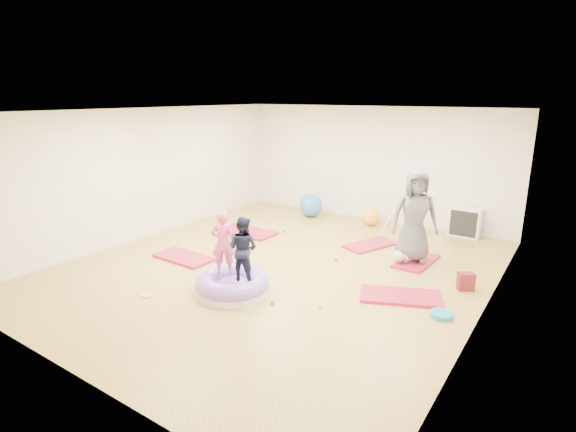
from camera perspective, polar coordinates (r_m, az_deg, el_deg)
The scene contains 19 objects.
room at distance 7.93m, azimuth -1.21°, elevation 3.02°, with size 7.01×8.01×2.81m.
gym_mat_front_left at distance 8.94m, azimuth -13.10°, elevation -5.14°, with size 1.19×0.60×0.05m, color #B7223C.
gym_mat_mid_left at distance 10.33m, azimuth -5.22°, elevation -1.99°, with size 1.34×0.67×0.06m, color #B7223C.
gym_mat_center_back at distance 9.57m, azimuth 10.36°, elevation -3.62°, with size 1.12×0.56×0.05m, color #B7223C.
gym_mat_right at distance 7.33m, azimuth 14.08°, elevation -9.85°, with size 1.23×0.62×0.05m, color #B7223C.
gym_mat_rear_right at distance 8.87m, azimuth 15.98°, elevation -5.52°, with size 1.12×0.56×0.05m, color #B7223C.
inflatable_cushion at distance 7.28m, azimuth -7.06°, elevation -8.66°, with size 1.18×1.18×0.37m.
child_pink at distance 7.14m, azimuth -8.26°, elevation -3.01°, with size 0.38×0.25×1.04m, color #ED4F80.
child_navy at distance 6.88m, azimuth -5.75°, elevation -3.75°, with size 0.49×0.38×1.01m, color black.
adult_caregiver at distance 8.57m, azimuth 15.79°, elevation 0.01°, with size 0.84×0.55×1.73m, color #4D4D54.
infant at distance 8.66m, azimuth 14.30°, elevation -4.94°, with size 0.38×0.38×0.22m.
ball_pit_balls at distance 8.55m, azimuth -2.98°, elevation -5.66°, with size 3.16×3.19×0.06m.
exercise_ball_blue at distance 11.60m, azimuth 2.95°, elevation 1.35°, with size 0.59×0.59×0.59m, color blue.
exercise_ball_orange at distance 11.02m, azimuth 10.56°, elevation -0.08°, with size 0.43×0.43×0.43m, color gold.
infant_play_gym at distance 10.30m, azimuth 14.16°, elevation -0.51°, with size 0.71×0.67×0.54m.
cube_shelf at distance 10.69m, azimuth 21.53°, elevation -0.74°, with size 0.66×0.32×0.66m.
balance_disc at distance 6.91m, azimuth 18.91°, elevation -11.77°, with size 0.32×0.32×0.07m, color #1586AE.
backpack at distance 7.88m, azimuth 21.66°, elevation -7.74°, with size 0.25×0.16×0.29m, color #B01C26.
yellow_toy at distance 7.53m, azimuth -17.49°, elevation -9.53°, with size 0.20×0.20×0.03m, color yellow.
Camera 1 is at (4.47, -6.33, 3.08)m, focal length 28.00 mm.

